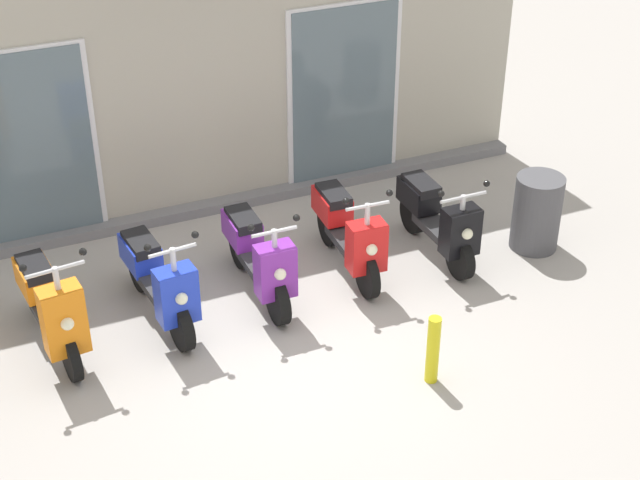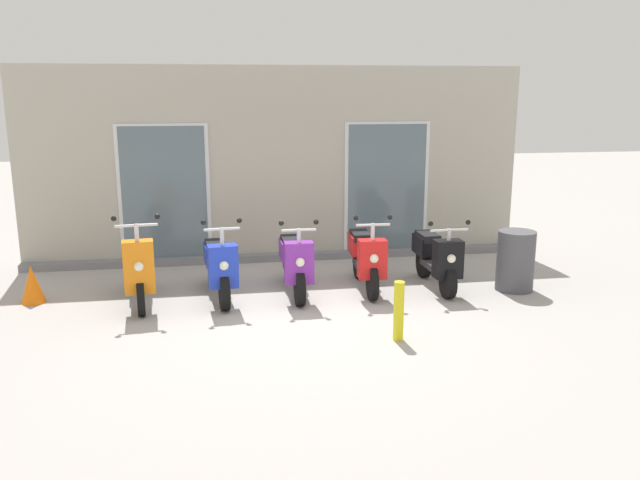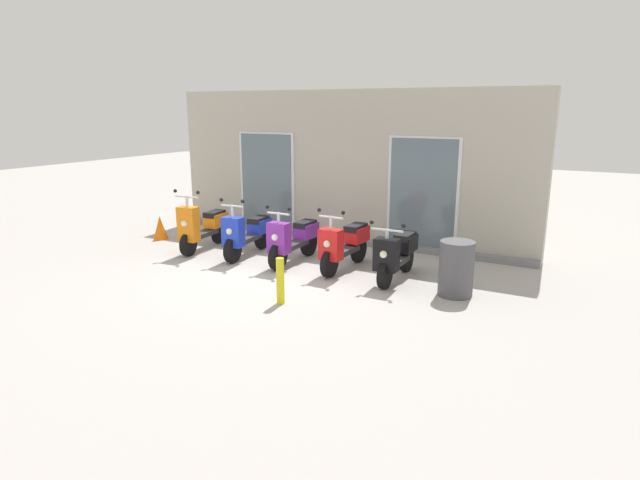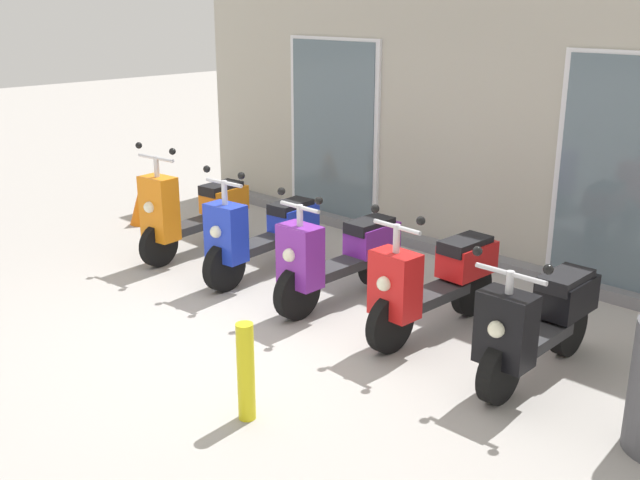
# 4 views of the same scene
# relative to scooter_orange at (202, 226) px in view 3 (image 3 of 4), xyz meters

# --- Properties ---
(ground_plane) EXTENTS (40.00, 40.00, 0.00)m
(ground_plane) POSITION_rel_scooter_orange_xyz_m (2.08, -0.86, -0.50)
(ground_plane) COLOR #A8A39E
(storefront_facade) EXTENTS (8.32, 0.50, 3.21)m
(storefront_facade) POSITION_rel_scooter_orange_xyz_m (2.08, 2.18, 1.05)
(storefront_facade) COLOR #B2AD9E
(storefront_facade) RESTS_ON ground_plane
(scooter_orange) EXTENTS (0.59, 1.56, 1.30)m
(scooter_orange) POSITION_rel_scooter_orange_xyz_m (0.00, 0.00, 0.00)
(scooter_orange) COLOR black
(scooter_orange) RESTS_ON ground_plane
(scooter_blue) EXTENTS (0.53, 1.63, 1.21)m
(scooter_blue) POSITION_rel_scooter_orange_xyz_m (1.05, 0.09, -0.05)
(scooter_blue) COLOR black
(scooter_blue) RESTS_ON ground_plane
(scooter_purple) EXTENTS (0.53, 1.60, 1.16)m
(scooter_purple) POSITION_rel_scooter_orange_xyz_m (2.10, 0.11, -0.04)
(scooter_purple) COLOR black
(scooter_purple) RESTS_ON ground_plane
(scooter_red) EXTENTS (0.53, 1.59, 1.18)m
(scooter_red) POSITION_rel_scooter_orange_xyz_m (3.14, 0.16, -0.03)
(scooter_red) COLOR black
(scooter_red) RESTS_ON ground_plane
(scooter_black) EXTENTS (0.60, 1.49, 1.09)m
(scooter_black) POSITION_rel_scooter_orange_xyz_m (4.16, 0.05, -0.05)
(scooter_black) COLOR black
(scooter_black) RESTS_ON ground_plane
(curb_bollard) EXTENTS (0.12, 0.12, 0.70)m
(curb_bollard) POSITION_rel_scooter_orange_xyz_m (3.06, -1.84, -0.15)
(curb_bollard) COLOR yellow
(curb_bollard) RESTS_ON ground_plane
(traffic_cone) EXTENTS (0.32, 0.32, 0.52)m
(traffic_cone) POSITION_rel_scooter_orange_xyz_m (-1.45, 0.27, -0.24)
(traffic_cone) COLOR orange
(traffic_cone) RESTS_ON ground_plane
(trash_bin) EXTENTS (0.53, 0.53, 0.86)m
(trash_bin) POSITION_rel_scooter_orange_xyz_m (5.25, -0.25, -0.07)
(trash_bin) COLOR #4C4C51
(trash_bin) RESTS_ON ground_plane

